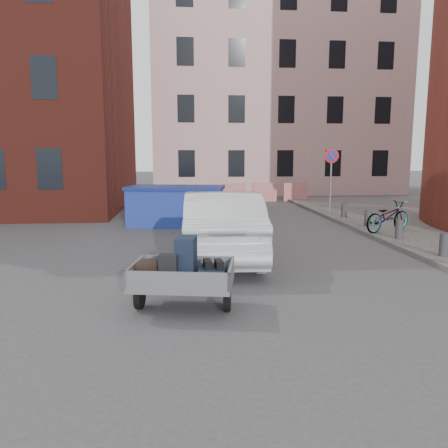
{
  "coord_description": "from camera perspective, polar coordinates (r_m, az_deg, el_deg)",
  "views": [
    {
      "loc": [
        -0.1,
        -8.43,
        2.5
      ],
      "look_at": [
        0.68,
        0.38,
        1.1
      ],
      "focal_mm": 35.0,
      "sensor_mm": 36.0,
      "label": 1
    }
  ],
  "objects": [
    {
      "name": "ground",
      "position": [
        8.79,
        -4.25,
        -7.55
      ],
      "size": [
        120.0,
        120.0,
        0.0
      ],
      "primitive_type": "plane",
      "color": "#38383A",
      "rests_on": "ground"
    },
    {
      "name": "building_pink",
      "position": [
        31.36,
        6.49,
        17.18
      ],
      "size": [
        16.0,
        8.0,
        14.0
      ],
      "primitive_type": "cube",
      "color": "#CE9F9E",
      "rests_on": "ground"
    },
    {
      "name": "no_parking_sign",
      "position": [
        18.93,
        13.84,
        7.26
      ],
      "size": [
        0.6,
        0.09,
        2.65
      ],
      "color": "gray",
      "rests_on": "sidewalk"
    },
    {
      "name": "bollards",
      "position": [
        13.47,
        21.92,
        -0.65
      ],
      "size": [
        0.22,
        9.02,
        0.55
      ],
      "color": "#3A3A3D",
      "rests_on": "sidewalk"
    },
    {
      "name": "barriers",
      "position": [
        23.9,
        5.32,
        4.15
      ],
      "size": [
        4.7,
        0.18,
        1.0
      ],
      "color": "red",
      "rests_on": "ground"
    },
    {
      "name": "trailer",
      "position": [
        7.11,
        -5.49,
        -6.47
      ],
      "size": [
        1.76,
        1.92,
        1.2
      ],
      "rotation": [
        0.0,
        0.0,
        -0.17
      ],
      "color": "black",
      "rests_on": "ground"
    },
    {
      "name": "dumpster",
      "position": [
        15.7,
        -6.27,
        2.39
      ],
      "size": [
        3.61,
        2.28,
        1.41
      ],
      "rotation": [
        0.0,
        0.0,
        -0.17
      ],
      "color": "#20359B",
      "rests_on": "ground"
    },
    {
      "name": "silver_car",
      "position": [
        10.65,
        -0.31,
        -0.08
      ],
      "size": [
        1.9,
        5.03,
        1.64
      ],
      "primitive_type": "imported",
      "rotation": [
        0.0,
        0.0,
        3.11
      ],
      "color": "#B9BDC1",
      "rests_on": "ground"
    },
    {
      "name": "bicycle",
      "position": [
        14.58,
        20.58,
        0.93
      ],
      "size": [
        1.93,
        1.34,
        0.96
      ],
      "primitive_type": "imported",
      "rotation": [
        0.0,
        0.0,
        2.0
      ],
      "color": "black",
      "rests_on": "sidewalk"
    }
  ]
}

